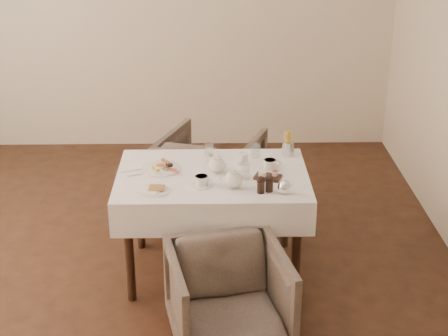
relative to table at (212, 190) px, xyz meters
name	(u,v)px	position (x,y,z in m)	size (l,w,h in m)	color
table	(212,190)	(0.00, 0.00, 0.00)	(1.28, 0.88, 0.75)	black
armchair_near	(229,299)	(0.09, -0.81, -0.33)	(0.66, 0.68, 0.62)	#473C34
armchair_far	(211,174)	(-0.01, 0.91, -0.29)	(0.74, 0.76, 0.69)	#473C34
breakfast_plate	(162,168)	(-0.34, 0.09, 0.13)	(0.27, 0.27, 0.03)	white
side_plate	(153,190)	(-0.37, -0.26, 0.13)	(0.21, 0.19, 0.02)	white
teapot_centre	(217,163)	(0.03, 0.03, 0.18)	(0.16, 0.13, 0.13)	white
teapot_front	(233,178)	(0.13, -0.21, 0.18)	(0.16, 0.13, 0.13)	white
creamer	(243,158)	(0.21, 0.16, 0.16)	(0.07, 0.07, 0.08)	white
teacup_near	(202,181)	(-0.07, -0.18, 0.15)	(0.14, 0.14, 0.07)	white
teacup_far	(270,165)	(0.39, 0.07, 0.15)	(0.14, 0.14, 0.07)	white
glass_left	(209,150)	(-0.02, 0.32, 0.16)	(0.06, 0.06, 0.09)	silver
glass_mid	(244,171)	(0.21, -0.07, 0.17)	(0.07, 0.07, 0.10)	silver
glass_right	(255,151)	(0.31, 0.29, 0.16)	(0.06, 0.06, 0.09)	silver
condiment_board	(268,176)	(0.36, -0.07, 0.13)	(0.20, 0.16, 0.04)	black
pepper_mill_left	(261,185)	(0.30, -0.29, 0.17)	(0.06, 0.06, 0.11)	black
pepper_mill_right	(269,183)	(0.36, -0.27, 0.17)	(0.06, 0.06, 0.11)	black
silver_pot	(284,186)	(0.45, -0.31, 0.17)	(0.10, 0.09, 0.11)	white
fries_cup	(288,145)	(0.54, 0.32, 0.20)	(0.09, 0.09, 0.18)	silver
cutlery_fork	(134,171)	(-0.53, 0.06, 0.12)	(0.01, 0.19, 0.00)	silver
cutlery_knife	(142,174)	(-0.47, 0.00, 0.12)	(0.02, 0.21, 0.00)	silver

